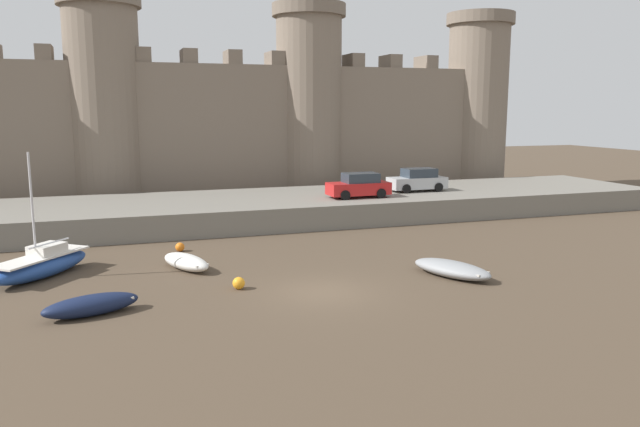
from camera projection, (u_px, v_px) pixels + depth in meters
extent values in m
plane|color=#4C3D2D|center=(323.00, 292.00, 25.22)|extent=(160.00, 160.00, 0.00)
cube|color=slate|center=(239.00, 210.00, 40.95)|extent=(60.05, 10.00, 1.50)
cube|color=#7A6B5B|center=(213.00, 134.00, 49.35)|extent=(48.05, 2.80, 10.69)
cylinder|color=#7A6B5B|center=(105.00, 109.00, 46.48)|extent=(5.33, 5.33, 14.63)
cylinder|color=#7A6B5B|center=(309.00, 109.00, 51.55)|extent=(5.33, 5.33, 14.63)
cylinder|color=#706254|center=(309.00, 10.00, 50.24)|extent=(5.97, 5.97, 1.00)
cylinder|color=#7A6B5B|center=(477.00, 108.00, 56.61)|extent=(5.33, 5.33, 14.63)
cylinder|color=#706254|center=(481.00, 19.00, 55.30)|extent=(5.97, 5.97, 1.00)
cube|color=#746557|center=(44.00, 53.00, 44.59)|extent=(1.10, 2.52, 1.10)
cube|color=#746557|center=(143.00, 56.00, 46.74)|extent=(1.10, 2.52, 1.10)
cube|color=#746557|center=(189.00, 57.00, 47.82)|extent=(1.10, 2.52, 1.10)
cube|color=#746557|center=(233.00, 58.00, 48.89)|extent=(1.10, 2.52, 1.10)
cube|color=#746557|center=(275.00, 59.00, 49.97)|extent=(1.10, 2.52, 1.10)
cube|color=#746557|center=(353.00, 61.00, 52.12)|extent=(1.10, 2.52, 1.10)
cube|color=#746557|center=(390.00, 62.00, 53.20)|extent=(1.10, 2.52, 1.10)
cube|color=#746557|center=(426.00, 63.00, 54.27)|extent=(1.10, 2.52, 1.10)
ellipsoid|color=gray|center=(452.00, 269.00, 27.54)|extent=(3.00, 4.19, 0.70)
ellipsoid|color=silver|center=(452.00, 268.00, 27.53)|extent=(2.40, 3.41, 0.38)
cube|color=beige|center=(446.00, 266.00, 27.73)|extent=(1.27, 0.72, 0.06)
cube|color=beige|center=(482.00, 274.00, 26.42)|extent=(0.88, 0.60, 0.08)
ellipsoid|color=#234793|center=(42.00, 267.00, 27.41)|extent=(4.53, 5.15, 0.97)
cube|color=silver|center=(41.00, 257.00, 27.34)|extent=(3.95, 4.50, 0.08)
cube|color=silver|center=(47.00, 249.00, 27.66)|extent=(1.72, 1.80, 0.44)
cylinder|color=silver|center=(32.00, 205.00, 26.70)|extent=(0.10, 0.10, 4.57)
cylinder|color=silver|center=(49.00, 243.00, 27.75)|extent=(1.55, 1.93, 0.08)
ellipsoid|color=silver|center=(186.00, 262.00, 28.78)|extent=(2.45, 3.47, 0.71)
ellipsoid|color=white|center=(186.00, 261.00, 28.77)|extent=(1.96, 2.82, 0.39)
cube|color=beige|center=(183.00, 259.00, 28.94)|extent=(1.00, 0.60, 0.06)
cube|color=beige|center=(201.00, 265.00, 27.85)|extent=(0.71, 0.53, 0.08)
ellipsoid|color=#141E3D|center=(91.00, 305.00, 22.40)|extent=(3.59, 2.04, 0.75)
ellipsoid|color=navy|center=(91.00, 304.00, 22.39)|extent=(2.93, 1.63, 0.41)
cube|color=beige|center=(84.00, 304.00, 22.23)|extent=(0.46, 0.96, 0.06)
cube|color=beige|center=(128.00, 297.00, 23.14)|extent=(0.44, 0.66, 0.08)
sphere|color=orange|center=(180.00, 247.00, 32.38)|extent=(0.47, 0.47, 0.47)
sphere|color=orange|center=(239.00, 283.00, 25.63)|extent=(0.51, 0.51, 0.51)
cube|color=#B2B5B7|center=(417.00, 183.00, 44.43)|extent=(4.12, 1.74, 0.80)
cube|color=#2D3842|center=(419.00, 173.00, 44.36)|extent=(2.27, 1.52, 0.64)
cylinder|color=black|center=(406.00, 189.00, 43.27)|extent=(0.64, 0.19, 0.64)
cylinder|color=black|center=(396.00, 186.00, 44.85)|extent=(0.64, 0.19, 0.64)
cylinder|color=black|center=(439.00, 187.00, 44.09)|extent=(0.64, 0.19, 0.64)
cylinder|color=black|center=(427.00, 185.00, 45.68)|extent=(0.64, 0.19, 0.64)
cube|color=red|center=(358.00, 188.00, 41.29)|extent=(4.12, 1.74, 0.80)
cube|color=#2D3842|center=(361.00, 178.00, 41.22)|extent=(2.27, 1.52, 0.64)
cylinder|color=black|center=(345.00, 195.00, 40.13)|extent=(0.64, 0.19, 0.64)
cylinder|color=black|center=(336.00, 192.00, 41.71)|extent=(0.64, 0.19, 0.64)
cylinder|color=black|center=(381.00, 193.00, 40.96)|extent=(0.64, 0.19, 0.64)
cylinder|color=black|center=(371.00, 190.00, 42.54)|extent=(0.64, 0.19, 0.64)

